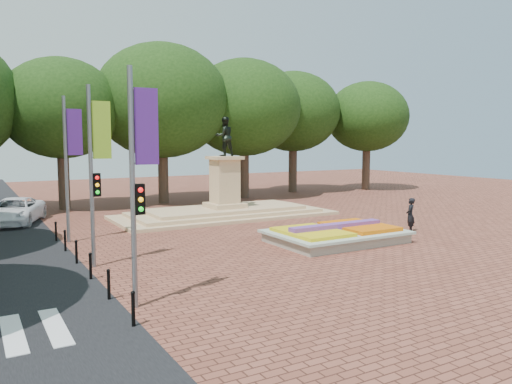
{
  "coord_description": "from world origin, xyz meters",
  "views": [
    {
      "loc": [
        -14.29,
        -20.62,
        4.89
      ],
      "look_at": [
        -1.18,
        1.96,
        2.2
      ],
      "focal_mm": 35.0,
      "sensor_mm": 36.0,
      "label": 1
    }
  ],
  "objects_px": {
    "monument": "(225,203)",
    "van": "(15,211)",
    "flower_bed": "(336,234)",
    "pedestrian": "(410,215)"
  },
  "relations": [
    {
      "from": "monument",
      "to": "van",
      "type": "relative_size",
      "value": 2.56
    },
    {
      "from": "monument",
      "to": "van",
      "type": "xyz_separation_m",
      "value": [
        -12.0,
        3.73,
        -0.12
      ]
    },
    {
      "from": "flower_bed",
      "to": "monument",
      "type": "xyz_separation_m",
      "value": [
        -1.03,
        10.0,
        0.5
      ]
    },
    {
      "from": "flower_bed",
      "to": "van",
      "type": "xyz_separation_m",
      "value": [
        -13.03,
        13.73,
        0.38
      ]
    },
    {
      "from": "van",
      "to": "pedestrian",
      "type": "xyz_separation_m",
      "value": [
        18.14,
        -13.65,
        0.16
      ]
    },
    {
      "from": "flower_bed",
      "to": "pedestrian",
      "type": "distance_m",
      "value": 5.14
    },
    {
      "from": "flower_bed",
      "to": "van",
      "type": "height_order",
      "value": "van"
    },
    {
      "from": "monument",
      "to": "pedestrian",
      "type": "bearing_deg",
      "value": -58.25
    },
    {
      "from": "monument",
      "to": "pedestrian",
      "type": "height_order",
      "value": "monument"
    },
    {
      "from": "flower_bed",
      "to": "monument",
      "type": "distance_m",
      "value": 10.07
    }
  ]
}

